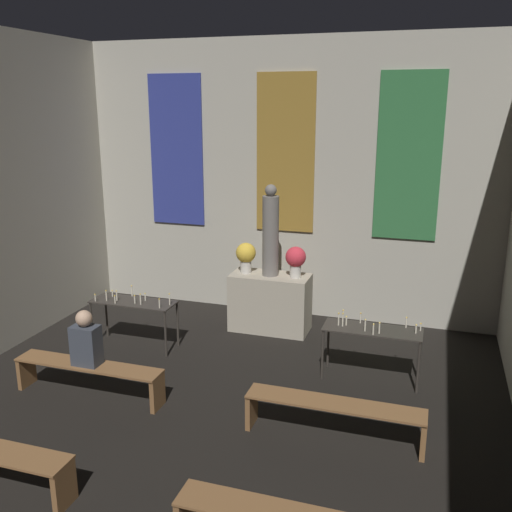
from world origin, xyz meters
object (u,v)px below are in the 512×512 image
altar (270,302)px  person_seated (86,341)px  flower_vase_right (296,259)px  pew_back_left (89,373)px  pew_back_right (334,412)px  candle_rack_left (134,306)px  candle_rack_right (372,335)px  flower_vase_left (246,255)px  statue (271,233)px

altar → person_seated: bearing=-119.0°
flower_vase_right → person_seated: size_ratio=0.70×
pew_back_left → pew_back_right: bearing=0.0°
candle_rack_left → candle_rack_right: candle_rack_right is taller
flower_vase_left → candle_rack_right: bearing=-29.9°
statue → candle_rack_right: (1.88, -1.33, -1.04)m
candle_rack_left → pew_back_left: bearing=-81.9°
altar → flower_vase_left: flower_vase_left is taller
person_seated → candle_rack_right: bearing=25.0°
flower_vase_left → person_seated: 3.25m
altar → statue: (0.00, -0.00, 1.22)m
flower_vase_right → person_seated: flower_vase_right is taller
altar → flower_vase_right: (0.44, -0.00, 0.81)m
flower_vase_right → statue: bearing=180.0°
altar → pew_back_right: bearing=-61.0°
altar → pew_back_left: size_ratio=0.65×
statue → flower_vase_left: size_ratio=2.93×
candle_rack_right → pew_back_right: (-0.23, -1.64, -0.34)m
flower_vase_right → pew_back_right: 3.35m
flower_vase_right → candle_rack_right: (1.44, -1.33, -0.62)m
altar → pew_back_right: 3.41m
altar → flower_vase_right: 0.92m
flower_vase_left → pew_back_left: bearing=-112.2°
flower_vase_left → candle_rack_left: flower_vase_left is taller
altar → candle_rack_right: 2.31m
statue → candle_rack_right: size_ratio=1.13×
altar → candle_rack_left: altar is taller
flower_vase_right → candle_rack_right: flower_vase_right is taller
flower_vase_left → pew_back_right: size_ratio=0.25×
candle_rack_left → candle_rack_right: size_ratio=1.00×
statue → candle_rack_left: statue is taller
statue → candle_rack_right: 2.53m
flower_vase_left → pew_back_left: flower_vase_left is taller
altar → statue: statue is taller
flower_vase_left → pew_back_right: bearing=-55.0°
pew_back_right → person_seated: 3.33m
altar → statue: 1.22m
statue → pew_back_right: size_ratio=0.74×
altar → candle_rack_right: (1.88, -1.33, 0.19)m
statue → pew_back_left: statue is taller
person_seated → pew_back_left: bearing=-0.0°
altar → pew_back_right: size_ratio=0.65×
pew_back_left → person_seated: 0.46m
pew_back_left → flower_vase_right: bearing=55.0°
candle_rack_right → pew_back_left: bearing=-155.0°
candle_rack_left → pew_back_left: size_ratio=0.66×
flower_vase_right → person_seated: 3.67m
flower_vase_right → candle_rack_left: (-2.32, -1.34, -0.63)m
candle_rack_right → pew_back_left: 3.90m
flower_vase_right → candle_rack_left: 2.75m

